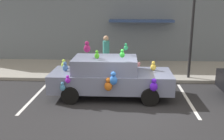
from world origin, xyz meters
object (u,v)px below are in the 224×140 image
plush_covered_car (110,77)px  teddy_bear_on_sidewalk (138,69)px  street_lamp_post (192,26)px  pedestrian_near_shopfront (106,55)px

plush_covered_car → teddy_bear_on_sidewalk: (1.20, 2.60, -0.36)m
plush_covered_car → teddy_bear_on_sidewalk: plush_covered_car is taller
teddy_bear_on_sidewalk → street_lamp_post: (2.37, -0.30, 2.09)m
plush_covered_car → street_lamp_post: 4.59m
street_lamp_post → pedestrian_near_shopfront: 4.25m
teddy_bear_on_sidewalk → pedestrian_near_shopfront: pedestrian_near_shopfront is taller
street_lamp_post → pedestrian_near_shopfront: (-3.92, 0.66, -1.51)m
street_lamp_post → pedestrian_near_shopfront: size_ratio=2.11×
plush_covered_car → street_lamp_post: (3.57, 2.31, 1.74)m
plush_covered_car → teddy_bear_on_sidewalk: bearing=65.3°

